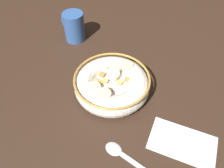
% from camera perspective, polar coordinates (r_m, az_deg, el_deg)
% --- Properties ---
extents(ground_plane, '(1.36, 1.36, 0.02)m').
position_cam_1_polar(ground_plane, '(0.59, 0.00, -2.60)').
color(ground_plane, '#332116').
extents(cereal_bowl, '(0.19, 0.19, 0.06)m').
position_cam_1_polar(cereal_bowl, '(0.56, 0.05, -0.02)').
color(cereal_bowl, silver).
rests_on(cereal_bowl, ground_plane).
extents(spoon, '(0.14, 0.03, 0.01)m').
position_cam_1_polar(spoon, '(0.48, 2.61, -17.59)').
color(spoon, silver).
rests_on(spoon, ground_plane).
extents(coffee_mug, '(0.09, 0.06, 0.09)m').
position_cam_1_polar(coffee_mug, '(0.73, -9.84, 14.42)').
color(coffee_mug, '#335999').
rests_on(coffee_mug, ground_plane).
extents(folded_napkin, '(0.16, 0.13, 0.00)m').
position_cam_1_polar(folded_napkin, '(0.52, 17.74, -14.23)').
color(folded_napkin, white).
rests_on(folded_napkin, ground_plane).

